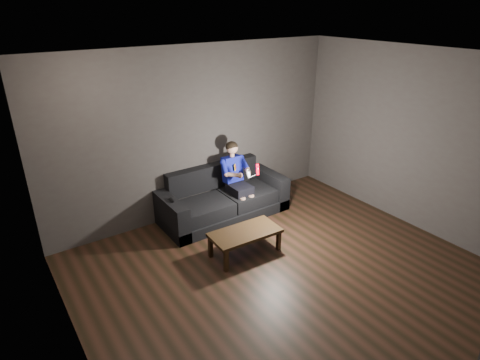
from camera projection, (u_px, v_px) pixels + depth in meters
floor at (301, 287)px, 4.99m from camera, size 5.00×5.00×0.00m
back_wall at (198, 133)px, 6.32m from camera, size 5.00×0.04×2.70m
left_wall at (74, 266)px, 3.14m from camera, size 0.04×5.00×2.70m
right_wall at (436, 146)px, 5.73m from camera, size 0.04×5.00×2.70m
ceiling at (318, 63)px, 3.89m from camera, size 5.00×5.00×0.02m
sofa at (223, 201)px, 6.56m from camera, size 2.08×0.90×0.80m
child at (236, 174)px, 6.47m from camera, size 0.47×0.58×1.15m
wii_remote_red at (257, 169)px, 6.09m from camera, size 0.06×0.07×0.18m
nunchuk_white at (248, 174)px, 6.03m from camera, size 0.08×0.10×0.15m
wii_remote_black at (171, 200)px, 5.89m from camera, size 0.06×0.14×0.03m
coffee_table at (245, 234)px, 5.53m from camera, size 0.99×0.53×0.35m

